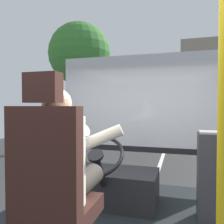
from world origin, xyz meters
name	(u,v)px	position (x,y,z in m)	size (l,w,h in m)	color
ground	(166,147)	(0.00, 8.80, -0.02)	(18.00, 44.00, 0.06)	#2F2F2F
driver_seat	(53,194)	(-0.20, -0.55, 1.30)	(0.48, 0.48, 1.38)	black
bus_driver	(62,161)	(-0.20, -0.43, 1.49)	(0.79, 0.64, 0.78)	#332D28
steering_console	(111,185)	(-0.20, 0.74, 0.92)	(1.10, 1.06, 0.86)	black
handrail_pole	(222,114)	(0.82, -0.41, 1.83)	(0.04, 0.04, 2.26)	gold
fare_box	(211,176)	(0.90, 0.66, 1.16)	(0.26, 0.25, 0.92)	#333338
windshield_panel	(140,114)	(0.00, 1.62, 1.75)	(2.50, 0.08, 1.48)	silver
street_tree	(80,55)	(-3.71, 7.58, 4.12)	(2.74, 2.74, 5.53)	#4C3828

